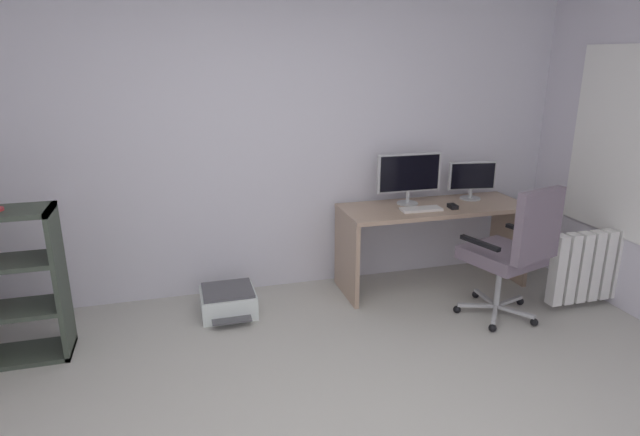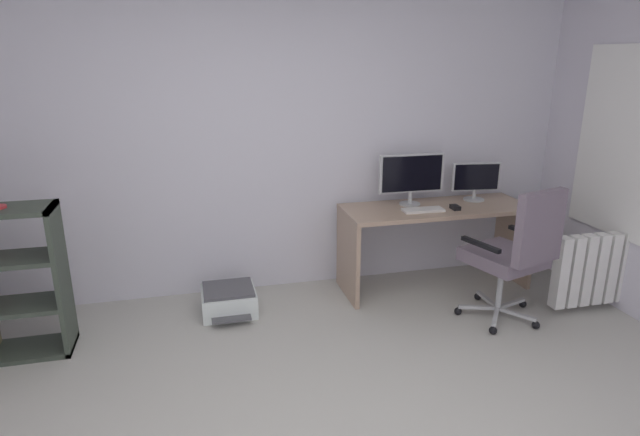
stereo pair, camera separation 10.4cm
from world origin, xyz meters
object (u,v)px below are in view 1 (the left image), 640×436
printer (228,301)px  office_chair (514,248)px  computer_mouse (453,206)px  desk (433,226)px  radiator (605,264)px  monitor_secondary (472,178)px  keyboard (421,209)px  monitor_main (409,175)px

printer → office_chair: bearing=-18.3°
computer_mouse → office_chair: 0.68m
printer → desk: bearing=2.3°
desk → radiator: 1.39m
monitor_secondary → computer_mouse: 0.42m
keyboard → printer: keyboard is taller
keyboard → computer_mouse: computer_mouse is taller
keyboard → computer_mouse: (0.28, -0.02, 0.01)m
monitor_main → printer: monitor_main is taller
monitor_main → keyboard: bearing=-83.2°
radiator → monitor_main: bearing=148.4°
computer_mouse → printer: bearing=-178.5°
monitor_main → keyboard: 0.33m
office_chair → radiator: (0.89, 0.02, -0.24)m
desk → monitor_secondary: (0.41, 0.11, 0.38)m
computer_mouse → radiator: bearing=-27.2°
keyboard → radiator: keyboard is taller
monitor_secondary → radiator: monitor_secondary is taller
computer_mouse → keyboard: bearing=179.7°
radiator → keyboard: bearing=154.9°
radiator → computer_mouse: bearing=149.9°
monitor_secondary → office_chair: size_ratio=0.40×
computer_mouse → printer: 2.00m
desk → office_chair: 0.80m
monitor_main → office_chair: 1.06m
keyboard → radiator: (1.34, -0.63, -0.39)m
computer_mouse → monitor_secondary: bearing=39.8°
computer_mouse → desk: bearing=135.5°
printer → monitor_secondary: bearing=4.7°
desk → keyboard: (-0.17, -0.10, 0.19)m
keyboard → radiator: bearing=-23.0°
monitor_main → monitor_secondary: bearing=0.0°
monitor_main → radiator: (1.36, -0.84, -0.64)m
office_chair → printer: bearing=161.7°
desk → keyboard: 0.28m
desk → radiator: bearing=-32.1°
monitor_main → desk: bearing=-28.7°
radiator → monitor_secondary: bearing=132.0°
desk → keyboard: size_ratio=4.70×
monitor_main → monitor_secondary: 0.61m
computer_mouse → radiator: (1.05, -0.61, -0.40)m
office_chair → printer: size_ratio=2.27×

